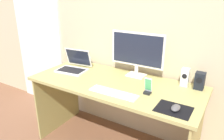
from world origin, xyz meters
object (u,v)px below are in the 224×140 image
Objects in this scene: speaker_right at (200,81)px; laptop at (74,66)px; speaker_near_monitor at (185,77)px; monitor at (137,52)px; phone_in_dock at (148,88)px; mouse at (176,108)px; keyboard_external at (113,93)px; fishbowl at (85,59)px.

speaker_right is 0.45× the size of laptop.
speaker_near_monitor is 0.49× the size of laptop.
monitor is 3.31× the size of speaker_near_monitor.
speaker_near_monitor is 1.18× the size of phone_in_dock.
mouse is (-0.07, -0.46, -0.05)m from speaker_right.
phone_in_dock is at bearing 153.99° from mouse.
keyboard_external is (-0.59, -0.46, -0.07)m from speaker_right.
keyboard_external is (-0.46, -0.46, -0.08)m from speaker_near_monitor.
speaker_right is at bearing -0.05° from speaker_near_monitor.
mouse is at bearing -1.05° from keyboard_external.
keyboard_external is at bearing -135.02° from speaker_near_monitor.
speaker_near_monitor is (0.47, 0.01, -0.16)m from monitor.
monitor is 0.67m from fishbowl.
monitor reaches higher than phone_in_dock.
laptop is at bearing 169.56° from mouse.
speaker_right is 0.12m from speaker_near_monitor.
speaker_right reaches higher than phone_in_dock.
phone_in_dock is at bearing -7.42° from laptop.
keyboard_external is at bearing -34.66° from fishbowl.
laptop reaches higher than keyboard_external.
speaker_right is 1.05× the size of fishbowl.
phone_in_dock is at bearing -50.85° from monitor.
fishbowl is 1.25m from mouse.
fishbowl is at bearing 144.48° from keyboard_external.
laptop is 2.35× the size of fishbowl.
speaker_near_monitor is 0.39× the size of keyboard_external.
phone_in_dock is (-0.34, -0.32, -0.03)m from speaker_right.
fishbowl is 0.94m from phone_in_dock.
laptop reaches higher than fishbowl.
laptop reaches higher than phone_in_dock.
keyboard_external is at bearing -88.89° from monitor.
phone_in_dock is at bearing 30.02° from keyboard_external.
fishbowl is at bearing -179.49° from monitor.
speaker_near_monitor is at bearing 0.77° from monitor.
monitor is 0.45m from phone_in_dock.
fishbowl is at bearing 90.00° from laptop.
laptop reaches higher than speaker_right.
keyboard_external is 0.52m from mouse.
monitor is 0.52m from keyboard_external.
laptop is (-0.64, -0.19, -0.20)m from monitor.
monitor is 1.62× the size of laptop.
monitor reaches higher than mouse.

